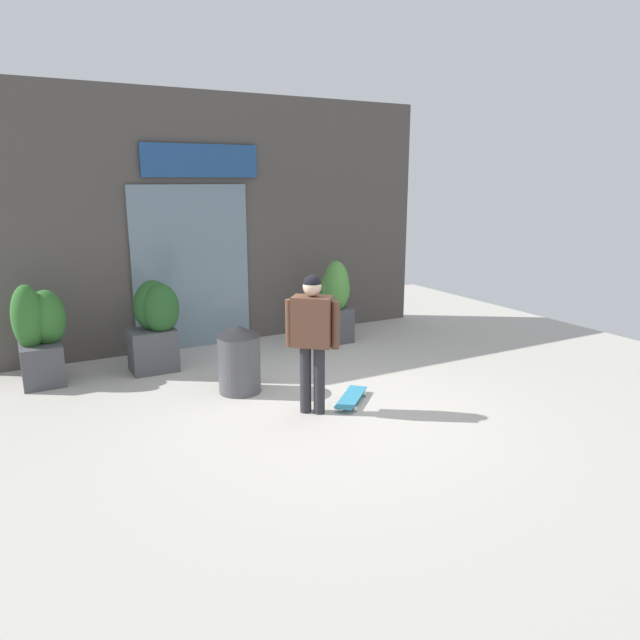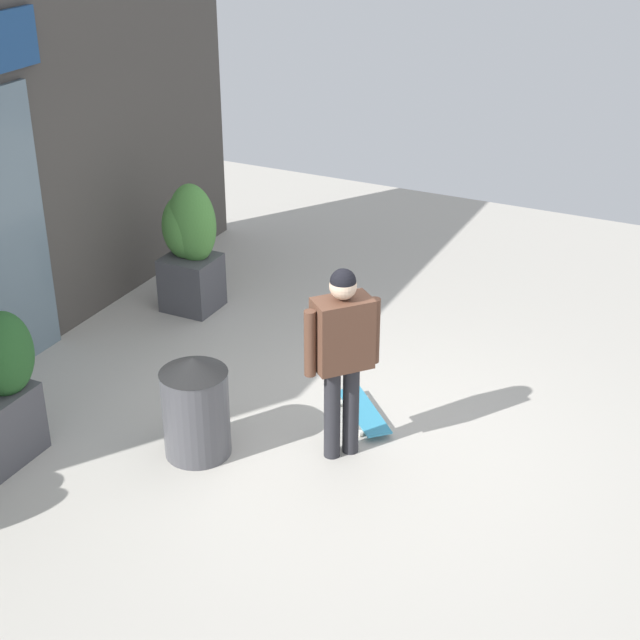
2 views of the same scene
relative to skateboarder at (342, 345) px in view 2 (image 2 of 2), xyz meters
The scene contains 5 objects.
ground_plane 1.01m from the skateboarder, 38.97° to the left, with size 12.00×12.00×0.00m, color #B2ADA3.
skateboarder is the anchor object (origin of this frame).
skateboard 1.07m from the skateboarder, ahead, with size 0.71×0.69×0.08m.
planter_box_right 3.09m from the skateboarder, 55.04° to the left, with size 0.55×0.61×1.35m.
trash_bin 1.27m from the skateboarder, 115.32° to the left, with size 0.54×0.54×0.86m.
Camera 2 is at (-6.07, -2.84, 4.46)m, focal length 54.47 mm.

